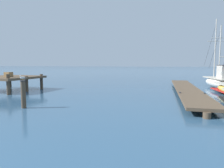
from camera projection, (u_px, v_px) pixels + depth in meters
name	position (u px, v px, depth m)	size (l,w,h in m)	color
floating_dock	(187.00, 89.00, 17.17)	(2.75, 16.87, 0.53)	brown
fishing_boat_0	(220.00, 81.00, 20.81)	(3.04, 7.78, 7.33)	silver
pier_platform	(9.00, 78.00, 18.71)	(4.94, 4.90, 1.77)	brown
mooring_piling	(23.00, 94.00, 11.31)	(0.30, 0.30, 1.58)	#4C3D2D
perched_seagull	(23.00, 78.00, 11.22)	(0.33, 0.28, 0.27)	gold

